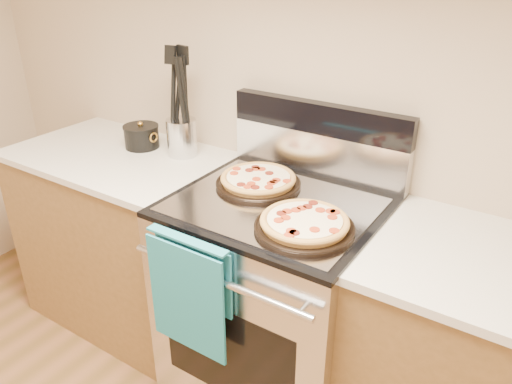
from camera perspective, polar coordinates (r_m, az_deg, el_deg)
The scene contains 15 objects.
wall_back at distance 1.98m, azimuth 8.12°, elevation 13.92°, with size 4.00×4.00×0.00m, color tan.
range_body at distance 2.09m, azimuth 2.25°, elevation -12.67°, with size 0.76×0.68×0.90m, color #B7B7BC.
oven_window at distance 1.89m, azimuth -3.31°, elevation -18.01°, with size 0.56×0.01×0.40m, color black.
cooktop at distance 1.84m, azimuth 2.50°, elevation -1.45°, with size 0.76×0.68×0.02m, color black.
backsplash_lower at distance 2.05m, azimuth 7.04°, elevation 4.41°, with size 0.76×0.06×0.18m, color silver.
backsplash_upper at distance 2.00m, azimuth 7.27°, elevation 8.41°, with size 0.76×0.06×0.12m, color black.
oven_handle at distance 1.64m, azimuth -4.47°, elevation -9.98°, with size 0.03×0.03×0.70m, color silver.
dish_towel at distance 1.76m, azimuth -7.53°, elevation -11.29°, with size 0.32×0.05×0.42m, color teal, non-canonical shape.
foil_sheet at distance 1.81m, azimuth 2.02°, elevation -1.45°, with size 0.70×0.55×0.01m, color gray.
cabinet_left at distance 2.59m, azimuth -14.33°, elevation -5.40°, with size 1.00×0.62×0.88m, color brown.
countertop_left at distance 2.39m, azimuth -15.52°, elevation 3.93°, with size 1.02×0.64×0.03m, color beige.
pepperoni_pizza_back at distance 1.94m, azimuth 0.26°, elevation 1.33°, with size 0.33×0.33×0.04m, color #A96B33, non-canonical shape.
pepperoni_pizza_front at distance 1.65m, azimuth 5.56°, elevation -3.62°, with size 0.33×0.33×0.04m, color #A96B33, non-canonical shape.
utensil_crock at distance 2.28m, azimuth -8.46°, elevation 6.19°, with size 0.13×0.13×0.17m, color silver.
saucepan at distance 2.42m, azimuth -12.93°, elevation 6.12°, with size 0.16×0.16×0.10m, color black.
Camera 1 is at (0.83, 0.24, 1.76)m, focal length 35.00 mm.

